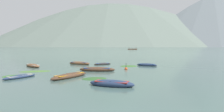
{
  "coord_description": "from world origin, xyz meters",
  "views": [
    {
      "loc": [
        -0.08,
        -4.96,
        2.98
      ],
      "look_at": [
        -2.7,
        44.11,
        0.25
      ],
      "focal_mm": 27.91,
      "sensor_mm": 36.0,
      "label": 1
    }
  ],
  "objects": [
    {
      "name": "rowboat_1",
      "position": [
        -13.04,
        19.73,
        0.16
      ],
      "size": [
        3.85,
        3.68,
        0.51
      ],
      "color": "brown",
      "rests_on": "ground"
    },
    {
      "name": "weed_patch_0",
      "position": [
        -10.27,
        15.01,
        0.0
      ],
      "size": [
        3.84,
        2.41,
        0.14
      ],
      "primitive_type": "ellipsoid",
      "rotation": [
        0.0,
        0.0,
        0.28
      ],
      "color": "#477033",
      "rests_on": "ground"
    },
    {
      "name": "rowboat_2",
      "position": [
        -0.79,
        7.94,
        0.18
      ],
      "size": [
        3.63,
        1.86,
        0.58
      ],
      "color": "navy",
      "rests_on": "ground"
    },
    {
      "name": "rowboat_6",
      "position": [
        -7.01,
        23.36,
        0.19
      ],
      "size": [
        4.06,
        2.43,
        0.6
      ],
      "color": "brown",
      "rests_on": "ground"
    },
    {
      "name": "rowboat_5",
      "position": [
        -5.0,
        11.31,
        0.17
      ],
      "size": [
        3.11,
        4.39,
        0.53
      ],
      "color": "#4C3323",
      "rests_on": "ground"
    },
    {
      "name": "ground_plane",
      "position": [
        0.0,
        1500.0,
        0.0
      ],
      "size": [
        6000.0,
        6000.0,
        0.0
      ],
      "primitive_type": "plane",
      "color": "#425B56"
    },
    {
      "name": "mountain_0",
      "position": [
        -1142.34,
        1669.99,
        101.14
      ],
      "size": [
        509.94,
        509.94,
        202.27
      ],
      "primitive_type": "cone",
      "color": "slate",
      "rests_on": "ground"
    },
    {
      "name": "weed_patch_1",
      "position": [
        1.05,
        21.15,
        0.0
      ],
      "size": [
        3.37,
        3.2,
        0.14
      ],
      "primitive_type": "ellipsoid",
      "rotation": [
        0.0,
        0.0,
        0.48
      ],
      "color": "#38662D",
      "rests_on": "ground"
    },
    {
      "name": "rowboat_7",
      "position": [
        -9.62,
        10.8,
        0.12
      ],
      "size": [
        2.24,
        3.16,
        0.37
      ],
      "color": "navy",
      "rests_on": "ground"
    },
    {
      "name": "mountain_3",
      "position": [
        619.04,
        1257.93,
        238.45
      ],
      "size": [
        1264.01,
        1264.01,
        476.91
      ],
      "primitive_type": "cone",
      "color": "slate",
      "rests_on": "ground"
    },
    {
      "name": "mooring_buoy",
      "position": [
        0.54,
        17.35,
        0.09
      ],
      "size": [
        0.39,
        0.39,
        0.94
      ],
      "color": "#DB4C1E",
      "rests_on": "ground"
    },
    {
      "name": "ferry_0",
      "position": [
        10.52,
        162.51,
        0.45
      ],
      "size": [
        8.75,
        4.44,
        2.54
      ],
      "color": "brown",
      "rests_on": "ground"
    },
    {
      "name": "weed_patch_3",
      "position": [
        -2.54,
        10.79,
        0.0
      ],
      "size": [
        2.64,
        2.21,
        0.14
      ],
      "primitive_type": "ellipsoid",
      "rotation": [
        0.0,
        0.0,
        0.28
      ],
      "color": "#2D5628",
      "rests_on": "ground"
    },
    {
      "name": "weed_patch_4",
      "position": [
        -10.94,
        11.65,
        0.0
      ],
      "size": [
        2.38,
        2.39,
        0.14
      ],
      "primitive_type": "ellipsoid",
      "rotation": [
        0.0,
        0.0,
        0.86
      ],
      "color": "#38662D",
      "rests_on": "ground"
    },
    {
      "name": "rowboat_4",
      "position": [
        -3.14,
        23.27,
        0.11
      ],
      "size": [
        2.98,
        2.31,
        0.35
      ],
      "color": "#2D2826",
      "rests_on": "ground"
    },
    {
      "name": "mountain_2",
      "position": [
        -75.0,
        1575.6,
        298.89
      ],
      "size": [
        1954.13,
        1954.13,
        597.78
      ],
      "primitive_type": "cone",
      "color": "slate",
      "rests_on": "ground"
    },
    {
      "name": "rowboat_0",
      "position": [
        -3.01,
        15.92,
        0.19
      ],
      "size": [
        4.39,
        1.43,
        0.59
      ],
      "color": "#4C3323",
      "rests_on": "ground"
    },
    {
      "name": "rowboat_3",
      "position": [
        3.83,
        21.74,
        0.15
      ],
      "size": [
        3.22,
        2.03,
        0.49
      ],
      "color": "navy",
      "rests_on": "ground"
    },
    {
      "name": "mountain_1",
      "position": [
        -567.34,
        1243.57,
        100.23
      ],
      "size": [
        693.21,
        693.21,
        200.45
      ],
      "primitive_type": "cone",
      "color": "slate",
      "rests_on": "ground"
    }
  ]
}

